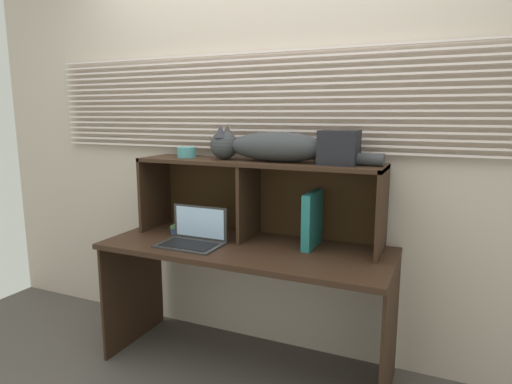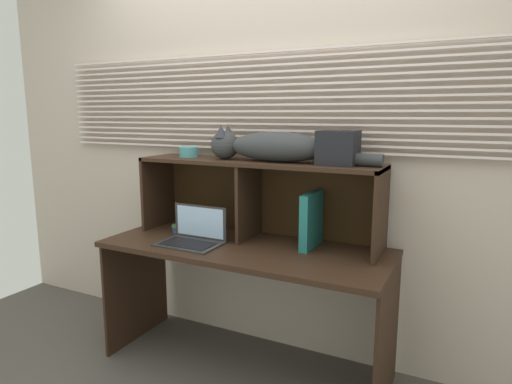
{
  "view_description": "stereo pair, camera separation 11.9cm",
  "coord_description": "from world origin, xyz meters",
  "px_view_note": "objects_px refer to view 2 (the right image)",
  "views": [
    {
      "loc": [
        1.01,
        -1.94,
        1.46
      ],
      "look_at": [
        0.0,
        0.34,
        1.02
      ],
      "focal_mm": 30.73,
      "sensor_mm": 36.0,
      "label": 1
    },
    {
      "loc": [
        1.11,
        -1.88,
        1.46
      ],
      "look_at": [
        0.0,
        0.34,
        1.02
      ],
      "focal_mm": 30.73,
      "sensor_mm": 36.0,
      "label": 2
    }
  ],
  "objects_px": {
    "laptop": "(193,236)",
    "book_stack": "(196,226)",
    "small_basket": "(189,152)",
    "cat": "(269,147)",
    "storage_box": "(338,148)",
    "binder_upright": "(312,220)"
  },
  "relations": [
    {
      "from": "small_basket",
      "to": "cat",
      "type": "bearing_deg",
      "value": 0.0
    },
    {
      "from": "small_basket",
      "to": "laptop",
      "type": "bearing_deg",
      "value": -52.63
    },
    {
      "from": "laptop",
      "to": "binder_upright",
      "type": "height_order",
      "value": "binder_upright"
    },
    {
      "from": "book_stack",
      "to": "small_basket",
      "type": "bearing_deg",
      "value": -176.93
    },
    {
      "from": "cat",
      "to": "storage_box",
      "type": "bearing_deg",
      "value": -0.0
    },
    {
      "from": "laptop",
      "to": "binder_upright",
      "type": "xyz_separation_m",
      "value": [
        0.62,
        0.23,
        0.11
      ]
    },
    {
      "from": "laptop",
      "to": "storage_box",
      "type": "xyz_separation_m",
      "value": [
        0.76,
        0.23,
        0.51
      ]
    },
    {
      "from": "cat",
      "to": "small_basket",
      "type": "relative_size",
      "value": 8.66
    },
    {
      "from": "binder_upright",
      "to": "small_basket",
      "type": "xyz_separation_m",
      "value": [
        -0.8,
        0.0,
        0.34
      ]
    },
    {
      "from": "book_stack",
      "to": "storage_box",
      "type": "relative_size",
      "value": 1.38
    },
    {
      "from": "cat",
      "to": "storage_box",
      "type": "relative_size",
      "value": 5.05
    },
    {
      "from": "laptop",
      "to": "binder_upright",
      "type": "relative_size",
      "value": 1.14
    },
    {
      "from": "small_basket",
      "to": "binder_upright",
      "type": "bearing_deg",
      "value": 0.0
    },
    {
      "from": "cat",
      "to": "laptop",
      "type": "relative_size",
      "value": 2.86
    },
    {
      "from": "cat",
      "to": "laptop",
      "type": "xyz_separation_m",
      "value": [
        -0.37,
        -0.23,
        -0.5
      ]
    },
    {
      "from": "binder_upright",
      "to": "cat",
      "type": "bearing_deg",
      "value": 180.0
    },
    {
      "from": "laptop",
      "to": "binder_upright",
      "type": "bearing_deg",
      "value": 20.57
    },
    {
      "from": "laptop",
      "to": "book_stack",
      "type": "xyz_separation_m",
      "value": [
        -0.14,
        0.24,
        -0.01
      ]
    },
    {
      "from": "binder_upright",
      "to": "book_stack",
      "type": "height_order",
      "value": "binder_upright"
    },
    {
      "from": "small_basket",
      "to": "storage_box",
      "type": "xyz_separation_m",
      "value": [
        0.94,
        0.0,
        0.06
      ]
    },
    {
      "from": "small_basket",
      "to": "storage_box",
      "type": "relative_size",
      "value": 0.58
    },
    {
      "from": "binder_upright",
      "to": "small_basket",
      "type": "relative_size",
      "value": 2.67
    }
  ]
}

